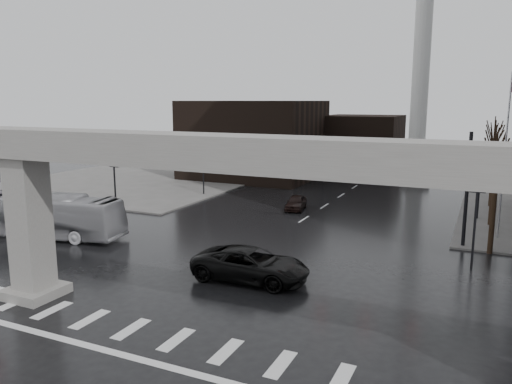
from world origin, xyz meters
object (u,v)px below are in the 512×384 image
pickup_truck (251,264)px  far_car (296,203)px  city_bus (48,216)px  signal_mast_arm (411,161)px

pickup_truck → far_car: pickup_truck is taller
pickup_truck → far_car: 19.03m
city_bus → signal_mast_arm: bearing=-76.8°
signal_mast_arm → city_bus: (-24.28, -10.16, -4.20)m
signal_mast_arm → pickup_truck: signal_mast_arm is taller
city_bus → pickup_truck: bearing=-105.5°
pickup_truck → city_bus: size_ratio=0.57×
pickup_truck → signal_mast_arm: bearing=-31.6°
pickup_truck → far_car: bearing=10.6°
pickup_truck → city_bus: bearing=82.0°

